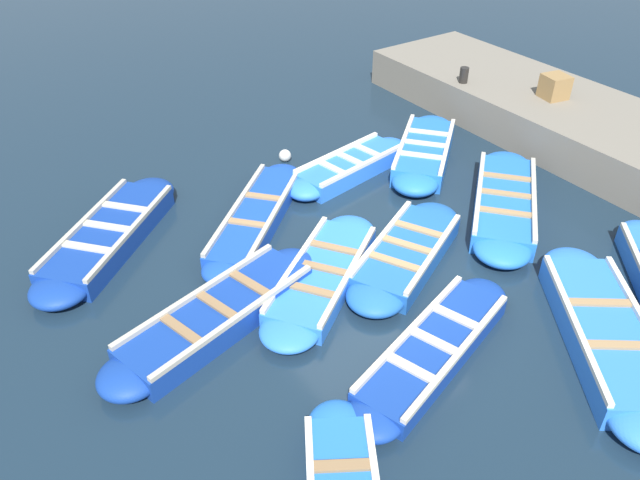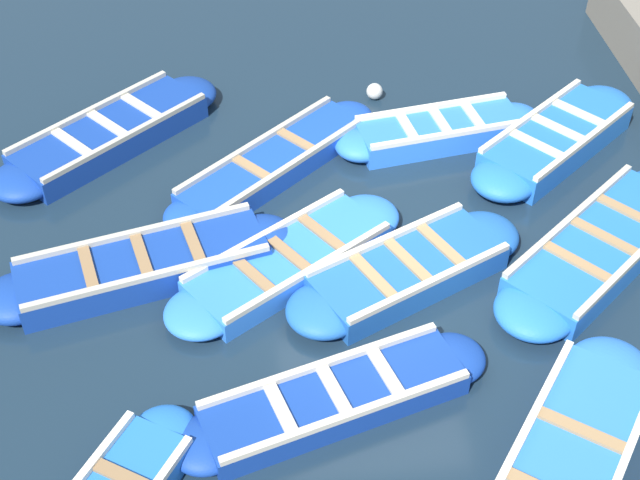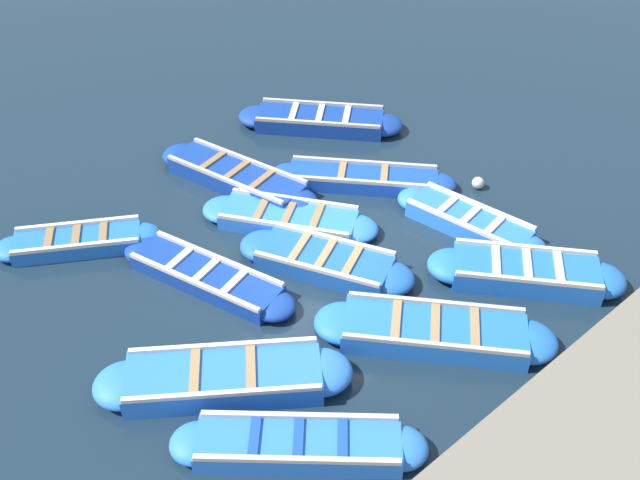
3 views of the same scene
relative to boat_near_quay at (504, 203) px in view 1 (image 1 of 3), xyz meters
name	(u,v)px [view 1 (image 1 of 3)]	position (x,y,z in m)	size (l,w,h in m)	color
ground_plane	(384,265)	(2.81, 0.01, -0.18)	(120.00, 120.00, 0.00)	#162838
boat_near_quay	(504,203)	(0.00, 0.00, 0.00)	(3.59, 3.28, 0.43)	blue
boat_centre	(350,167)	(1.51, -2.67, -0.01)	(3.23, 1.27, 0.40)	blue
boat_alongside	(109,235)	(6.28, -3.05, -0.01)	(3.47, 3.21, 0.41)	navy
boat_far_corner	(605,334)	(1.44, 3.12, 0.01)	(3.07, 3.71, 0.45)	blue
boat_drifting	(256,217)	(3.94, -2.18, -0.03)	(3.36, 3.11, 0.36)	#1947B7
boat_outer_left	(407,254)	(2.47, 0.16, -0.01)	(3.36, 2.30, 0.40)	#1E59AD
boat_tucked	(433,350)	(3.56, 1.98, -0.04)	(3.64, 1.80, 0.35)	navy
boat_outer_right	(219,315)	(5.66, -0.23, 0.00)	(3.95, 1.81, 0.42)	navy
boat_stern_in	(424,152)	(-0.10, -2.27, 0.01)	(3.21, 2.91, 0.45)	blue
boat_mid_row	(323,275)	(3.90, -0.17, -0.04)	(3.35, 2.71, 0.35)	blue
quay_wall	(620,144)	(-3.33, 0.01, 0.24)	(2.89, 12.61, 0.85)	slate
bollard_north	(464,75)	(-2.24, -3.43, 0.84)	(0.20, 0.20, 0.35)	black
wooden_crate	(555,87)	(-3.22, -1.70, 0.92)	(0.50, 0.50, 0.50)	olive
buoy_orange_near	(285,156)	(2.28, -3.89, -0.06)	(0.25, 0.25, 0.25)	silver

